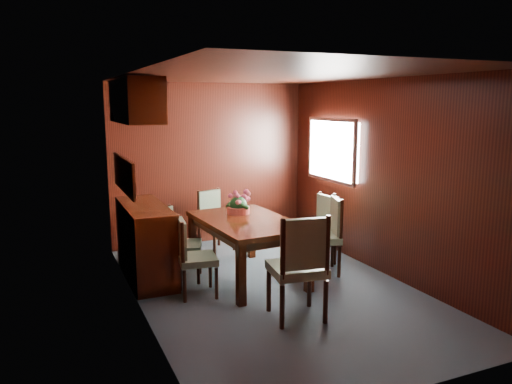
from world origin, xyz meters
name	(u,v)px	position (x,y,z in m)	size (l,w,h in m)	color
ground	(274,289)	(0.00, 0.00, 0.00)	(4.50, 4.50, 0.00)	#303B42
room_shell	(254,145)	(-0.10, 0.33, 1.63)	(3.06, 4.52, 2.41)	black
sideboard	(146,241)	(-1.25, 1.00, 0.45)	(0.48, 1.40, 0.90)	black
dining_table	(247,228)	(-0.14, 0.47, 0.63)	(1.08, 1.63, 0.73)	black
chair_left_near	(191,253)	(-0.91, 0.21, 0.49)	(0.45, 0.47, 0.88)	black
chair_left_far	(178,240)	(-0.90, 0.77, 0.49)	(0.52, 0.53, 0.89)	black
chair_right_near	(327,231)	(0.87, 0.28, 0.54)	(0.57, 0.58, 0.97)	black
chair_right_far	(321,225)	(1.00, 0.66, 0.51)	(0.45, 0.47, 0.91)	black
chair_head	(300,262)	(-0.13, -0.84, 0.60)	(0.57, 0.55, 1.07)	black
chair_foot	(214,217)	(-0.11, 1.79, 0.49)	(0.52, 0.51, 0.87)	black
flower_centerpiece	(238,202)	(-0.11, 0.80, 0.88)	(0.31, 0.31, 0.31)	#B34336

